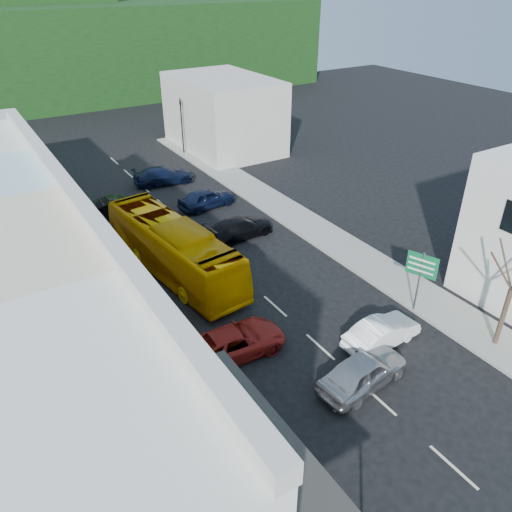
{
  "coord_description": "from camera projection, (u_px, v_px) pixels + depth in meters",
  "views": [
    {
      "loc": [
        -12.64,
        -14.44,
        16.11
      ],
      "look_at": [
        0.0,
        6.0,
        2.2
      ],
      "focal_mm": 35.0,
      "sensor_mm": 36.0,
      "label": 1
    }
  ],
  "objects": [
    {
      "name": "pedestrian_left",
      "position": [
        149.0,
        383.0,
        20.93
      ],
      "size": [
        0.42,
        0.61,
        1.7
      ],
      "primitive_type": "imported",
      "rotation": [
        0.0,
        0.0,
        1.53
      ],
      "color": "black",
      "rests_on": "sidewalk_left"
    },
    {
      "name": "street_tree",
      "position": [
        511.0,
        290.0,
        22.97
      ],
      "size": [
        2.79,
        2.79,
        6.53
      ],
      "primitive_type": null,
      "rotation": [
        0.0,
        0.0,
        -0.18
      ],
      "color": "#382A20",
      "rests_on": "ground"
    },
    {
      "name": "bus",
      "position": [
        173.0,
        250.0,
        29.74
      ],
      "size": [
        3.85,
        11.81,
        3.1
      ],
      "primitive_type": "imported",
      "rotation": [
        0.0,
        0.0,
        0.12
      ],
      "color": "#EEA400",
      "rests_on": "ground"
    },
    {
      "name": "direction_sign",
      "position": [
        419.0,
        283.0,
        26.08
      ],
      "size": [
        1.3,
        1.76,
        3.63
      ],
      "primitive_type": null,
      "rotation": [
        0.0,
        0.0,
        0.38
      ],
      "color": "#0C5F33",
      "rests_on": "ground"
    },
    {
      "name": "car_navy_mid",
      "position": [
        207.0,
        199.0,
        38.35
      ],
      "size": [
        4.56,
        2.24,
        1.4
      ],
      "primitive_type": "imported",
      "rotation": [
        0.0,
        0.0,
        1.67
      ],
      "color": "black",
      "rests_on": "ground"
    },
    {
      "name": "distant_block_right",
      "position": [
        223.0,
        114.0,
        49.79
      ],
      "size": [
        8.0,
        12.0,
        7.0
      ],
      "primitive_type": "cube",
      "color": "#B7B2A8",
      "rests_on": "ground"
    },
    {
      "name": "sidewalk_right",
      "position": [
        316.0,
        230.0,
        35.19
      ],
      "size": [
        3.0,
        52.0,
        0.15
      ],
      "primitive_type": "cube",
      "color": "gray",
      "rests_on": "ground"
    },
    {
      "name": "car_black_near",
      "position": [
        239.0,
        228.0,
        34.09
      ],
      "size": [
        4.63,
        2.2,
        1.4
      ],
      "primitive_type": "imported",
      "rotation": [
        0.0,
        0.0,
        1.65
      ],
      "color": "black",
      "rests_on": "ground"
    },
    {
      "name": "car_silver",
      "position": [
        363.0,
        373.0,
        21.89
      ],
      "size": [
        4.6,
        2.35,
        1.4
      ],
      "primitive_type": "imported",
      "rotation": [
        0.0,
        0.0,
        1.7
      ],
      "color": "#A5A5A9",
      "rests_on": "ground"
    },
    {
      "name": "car_black_far",
      "position": [
        119.0,
        209.0,
        36.82
      ],
      "size": [
        4.49,
        2.04,
        1.4
      ],
      "primitive_type": "imported",
      "rotation": [
        0.0,
        0.0,
        1.52
      ],
      "color": "black",
      "rests_on": "ground"
    },
    {
      "name": "car_navy_far",
      "position": [
        164.0,
        176.0,
        42.62
      ],
      "size": [
        4.71,
        2.43,
        1.4
      ],
      "primitive_type": "imported",
      "rotation": [
        0.0,
        0.0,
        1.44
      ],
      "color": "black",
      "rests_on": "ground"
    },
    {
      "name": "car_red",
      "position": [
        235.0,
        342.0,
        23.71
      ],
      "size": [
        4.67,
        2.08,
        1.4
      ],
      "primitive_type": "imported",
      "rotation": [
        0.0,
        0.0,
        1.53
      ],
      "color": "maroon",
      "rests_on": "ground"
    },
    {
      "name": "sidewalk_left",
      "position": [
        107.0,
        293.0,
        28.37
      ],
      "size": [
        3.0,
        52.0,
        0.15
      ],
      "primitive_type": "cube",
      "color": "gray",
      "rests_on": "ground"
    },
    {
      "name": "car_white",
      "position": [
        382.0,
        333.0,
        24.31
      ],
      "size": [
        4.5,
        2.05,
        1.4
      ],
      "primitive_type": "imported",
      "rotation": [
        0.0,
        0.0,
        1.63
      ],
      "color": "white",
      "rests_on": "ground"
    },
    {
      "name": "hillside",
      "position": [
        21.0,
        47.0,
        68.34
      ],
      "size": [
        80.0,
        26.0,
        14.0
      ],
      "color": "black",
      "rests_on": "ground"
    },
    {
      "name": "traffic_signal",
      "position": [
        182.0,
        127.0,
        48.46
      ],
      "size": [
        1.15,
        1.39,
        5.45
      ],
      "primitive_type": null,
      "rotation": [
        0.0,
        0.0,
        2.85
      ],
      "color": "black",
      "rests_on": "ground"
    },
    {
      "name": "shopfront_row",
      "position": [
        10.0,
        309.0,
        20.45
      ],
      "size": [
        8.25,
        30.0,
        8.0
      ],
      "color": "silver",
      "rests_on": "ground"
    },
    {
      "name": "ground",
      "position": [
        320.0,
        347.0,
        24.46
      ],
      "size": [
        120.0,
        120.0,
        0.0
      ],
      "primitive_type": "plane",
      "color": "black",
      "rests_on": "ground"
    }
  ]
}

